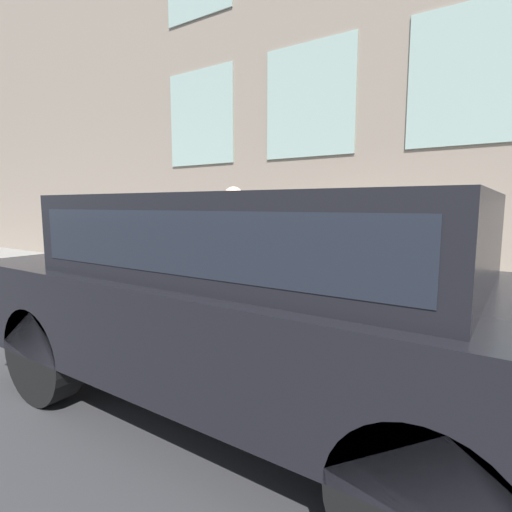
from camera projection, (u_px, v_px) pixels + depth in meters
ground_plane at (294, 352)px, 4.37m from camera, size 80.00×80.00×0.00m
sidewalk at (342, 318)px, 5.47m from camera, size 2.70×60.00×0.13m
building_facade at (387, 33)px, 6.17m from camera, size 0.33×40.00×8.48m
fire_hydrant at (281, 293)px, 5.00m from camera, size 0.34×0.45×0.74m
person at (234, 237)px, 5.52m from camera, size 0.42×0.28×1.72m
parked_truck_charcoal_near at (258, 286)px, 3.05m from camera, size 2.02×4.70×1.67m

